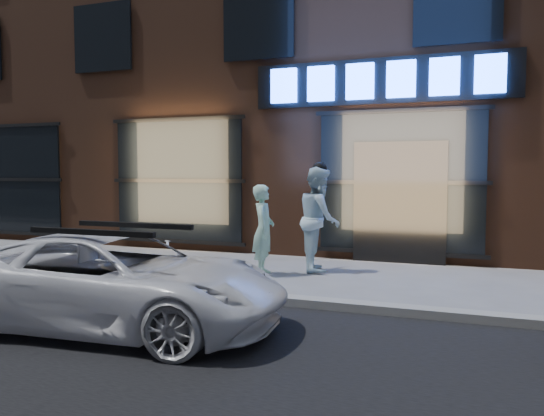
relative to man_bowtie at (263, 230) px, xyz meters
The scene contains 6 objects.
ground 2.92m from the man_bowtie, 41.88° to the right, with size 90.00×90.00×0.00m, color slate.
curb 2.90m from the man_bowtie, 41.88° to the right, with size 60.00×0.25×0.12m, color gray.
storefront_building 7.79m from the man_bowtie, 71.15° to the left, with size 30.20×8.28×10.30m.
man_bowtie is the anchor object (origin of this frame).
man_cap 1.09m from the man_bowtie, 40.74° to the left, with size 0.92×0.72×1.90m, color white.
white_suv 3.61m from the man_bowtie, 97.41° to the right, with size 1.85×4.01×1.11m, color white.
Camera 1 is at (1.24, -6.75, 1.82)m, focal length 35.00 mm.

